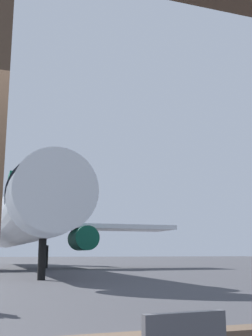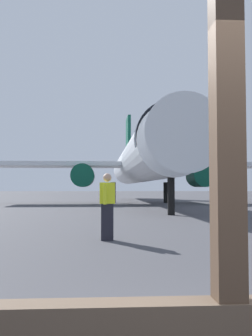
% 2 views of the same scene
% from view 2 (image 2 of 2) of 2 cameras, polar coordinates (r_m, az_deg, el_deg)
% --- Properties ---
extents(ground_plane, '(220.00, 220.00, 0.00)m').
position_cam_2_polar(ground_plane, '(42.66, -2.47, -4.72)').
color(ground_plane, '#424247').
extents(window_frame, '(8.11, 0.24, 3.75)m').
position_cam_2_polar(window_frame, '(2.77, 14.64, -3.15)').
color(window_frame, brown).
rests_on(window_frame, ground).
extents(airplane, '(26.01, 36.68, 10.48)m').
position_cam_2_polar(airplane, '(34.05, 2.25, 0.97)').
color(airplane, silver).
rests_on(airplane, ground).
extents(ground_crew_worker, '(0.40, 0.55, 1.74)m').
position_cam_2_polar(ground_crew_worker, '(10.19, -2.76, -5.50)').
color(ground_crew_worker, black).
rests_on(ground_crew_worker, ground).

